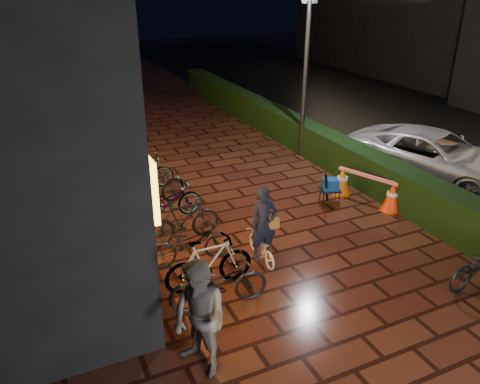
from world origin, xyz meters
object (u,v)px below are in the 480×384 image
bystander_person (200,319)px  van (433,156)px  cyclist (263,234)px  traffic_barrier (366,188)px  cart_assembly (330,186)px

bystander_person → van: (8.41, 3.97, -0.21)m
bystander_person → van: bearing=92.8°
cyclist → traffic_barrier: bearing=20.2°
cyclist → van: bearing=15.8°
bystander_person → cart_assembly: bystander_person is taller
bystander_person → van: 9.31m
van → traffic_barrier: 2.68m
bystander_person → traffic_barrier: size_ratio=0.98×
bystander_person → van: bystander_person is taller
traffic_barrier → cart_assembly: 0.95m
cyclist → traffic_barrier: (3.66, 1.35, -0.23)m
van → cart_assembly: bearing=160.3°
van → cyclist: size_ratio=3.02×
bystander_person → cart_assembly: size_ratio=1.92×
van → traffic_barrier: bearing=167.8°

